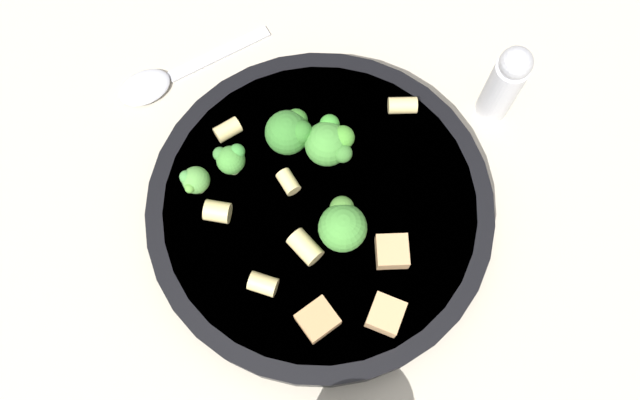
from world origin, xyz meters
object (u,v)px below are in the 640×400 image
at_px(rigatoni_3, 403,105).
at_px(chicken_chunk_2, 318,320).
at_px(broccoli_floret_1, 332,143).
at_px(pepper_shaker, 505,83).
at_px(broccoli_floret_3, 290,131).
at_px(broccoli_floret_4, 342,225).
at_px(broccoli_floret_2, 231,159).
at_px(pasta_bowl, 320,209).
at_px(chicken_chunk_0, 386,315).
at_px(rigatoni_5, 305,247).
at_px(rigatoni_1, 218,211).
at_px(spoon, 165,78).
at_px(rigatoni_4, 228,130).
at_px(rigatoni_2, 288,182).
at_px(rigatoni_0, 263,284).
at_px(broccoli_floret_0, 194,181).
at_px(chicken_chunk_1, 392,251).

distance_m(rigatoni_3, chicken_chunk_2, 0.20).
height_order(broccoli_floret_1, pepper_shaker, pepper_shaker).
height_order(broccoli_floret_3, broccoli_floret_4, broccoli_floret_4).
bearing_deg(rigatoni_3, broccoli_floret_2, -61.24).
height_order(pasta_bowl, broccoli_floret_3, broccoli_floret_3).
bearing_deg(chicken_chunk_2, rigatoni_3, 165.88).
bearing_deg(chicken_chunk_0, rigatoni_5, -123.36).
height_order(broccoli_floret_4, rigatoni_1, broccoli_floret_4).
bearing_deg(spoon, broccoli_floret_3, 64.36).
bearing_deg(rigatoni_5, rigatoni_4, -139.57).
bearing_deg(broccoli_floret_1, rigatoni_2, -45.93).
bearing_deg(chicken_chunk_2, spoon, -140.36).
xyz_separation_m(pasta_bowl, broccoli_floret_2, (-0.02, -0.08, 0.03)).
xyz_separation_m(pasta_bowl, rigatoni_3, (-0.10, 0.06, 0.02)).
distance_m(broccoli_floret_2, broccoli_floret_3, 0.05).
bearing_deg(rigatoni_1, chicken_chunk_0, 65.51).
relative_size(rigatoni_0, rigatoni_3, 0.89).
bearing_deg(rigatoni_5, pepper_shaker, 137.71).
bearing_deg(chicken_chunk_2, rigatoni_2, -160.27).
bearing_deg(chicken_chunk_2, broccoli_floret_1, -177.27).
bearing_deg(broccoli_floret_0, broccoli_floret_4, 79.31).
height_order(broccoli_floret_0, broccoli_floret_1, broccoli_floret_1).
distance_m(broccoli_floret_2, rigatoni_0, 0.11).
bearing_deg(rigatoni_5, rigatoni_0, -40.36).
height_order(broccoli_floret_4, pepper_shaker, pepper_shaker).
relative_size(broccoli_floret_0, rigatoni_4, 1.47).
bearing_deg(rigatoni_2, broccoli_floret_0, -79.26).
bearing_deg(rigatoni_5, broccoli_floret_0, -112.62).
relative_size(pasta_bowl, broccoli_floret_0, 9.15).
bearing_deg(pasta_bowl, rigatoni_2, -115.39).
relative_size(broccoli_floret_0, rigatoni_5, 1.19).
relative_size(broccoli_floret_1, chicken_chunk_0, 1.64).
height_order(broccoli_floret_0, spoon, broccoli_floret_0).
relative_size(chicken_chunk_0, pepper_shaker, 0.28).
xyz_separation_m(pasta_bowl, spoon, (-0.12, -0.17, -0.02)).
relative_size(rigatoni_0, rigatoni_5, 0.82).
bearing_deg(broccoli_floret_2, broccoli_floret_0, -48.99).
distance_m(broccoli_floret_3, pepper_shaker, 0.20).
distance_m(broccoli_floret_2, pepper_shaker, 0.25).
relative_size(chicken_chunk_1, spoon, 0.19).
bearing_deg(chicken_chunk_0, chicken_chunk_1, 179.51).
xyz_separation_m(broccoli_floret_0, pepper_shaker, (-0.13, 0.25, -0.01)).
height_order(broccoli_floret_2, chicken_chunk_0, broccoli_floret_2).
xyz_separation_m(broccoli_floret_4, rigatoni_3, (-0.12, 0.04, -0.02)).
distance_m(rigatoni_0, rigatoni_2, 0.09).
height_order(broccoli_floret_3, rigatoni_4, broccoli_floret_3).
distance_m(broccoli_floret_3, rigatoni_3, 0.11).
height_order(rigatoni_1, rigatoni_5, same).
height_order(rigatoni_2, rigatoni_4, rigatoni_4).
bearing_deg(broccoli_floret_2, broccoli_floret_1, 105.98).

